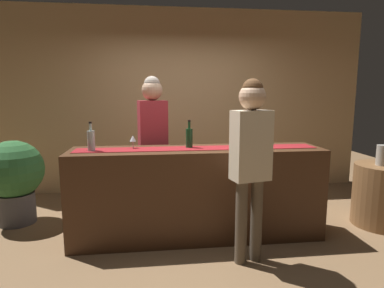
{
  "coord_description": "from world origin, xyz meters",
  "views": [
    {
      "loc": [
        -0.47,
        -3.38,
        1.58
      ],
      "look_at": [
        -0.06,
        0.0,
        1.04
      ],
      "focal_mm": 30.25,
      "sensor_mm": 36.0,
      "label": 1
    }
  ],
  "objects_px": {
    "round_side_table": "(383,195)",
    "wine_bottle_green": "(189,137)",
    "vase_on_side_table": "(382,155)",
    "wine_glass_near_customer": "(252,138)",
    "wine_glass_mid_counter": "(133,139)",
    "wine_bottle_clear": "(91,140)",
    "wine_bottle_amber": "(238,138)",
    "customer_sipping": "(251,152)",
    "bartender": "(153,131)",
    "potted_plant_tall": "(14,176)"
  },
  "relations": [
    {
      "from": "wine_glass_near_customer",
      "to": "wine_glass_mid_counter",
      "type": "distance_m",
      "value": 1.28
    },
    {
      "from": "vase_on_side_table",
      "to": "customer_sipping",
      "type": "bearing_deg",
      "value": -160.27
    },
    {
      "from": "wine_bottle_amber",
      "to": "bartender",
      "type": "height_order",
      "value": "bartender"
    },
    {
      "from": "wine_bottle_amber",
      "to": "wine_glass_mid_counter",
      "type": "bearing_deg",
      "value": 172.89
    },
    {
      "from": "wine_bottle_amber",
      "to": "customer_sipping",
      "type": "distance_m",
      "value": 0.54
    },
    {
      "from": "wine_glass_near_customer",
      "to": "vase_on_side_table",
      "type": "distance_m",
      "value": 1.62
    },
    {
      "from": "wine_glass_near_customer",
      "to": "round_side_table",
      "type": "relative_size",
      "value": 0.19
    },
    {
      "from": "wine_bottle_green",
      "to": "customer_sipping",
      "type": "bearing_deg",
      "value": -53.31
    },
    {
      "from": "wine_glass_mid_counter",
      "to": "wine_bottle_clear",
      "type": "bearing_deg",
      "value": -164.73
    },
    {
      "from": "bartender",
      "to": "customer_sipping",
      "type": "distance_m",
      "value": 1.47
    },
    {
      "from": "wine_glass_mid_counter",
      "to": "wine_bottle_amber",
      "type": "bearing_deg",
      "value": -7.11
    },
    {
      "from": "bartender",
      "to": "round_side_table",
      "type": "bearing_deg",
      "value": 156.8
    },
    {
      "from": "customer_sipping",
      "to": "vase_on_side_table",
      "type": "distance_m",
      "value": 1.92
    },
    {
      "from": "wine_bottle_green",
      "to": "round_side_table",
      "type": "relative_size",
      "value": 0.41
    },
    {
      "from": "wine_bottle_amber",
      "to": "customer_sipping",
      "type": "xyz_separation_m",
      "value": [
        -0.02,
        -0.54,
        -0.05
      ]
    },
    {
      "from": "customer_sipping",
      "to": "potted_plant_tall",
      "type": "distance_m",
      "value": 2.88
    },
    {
      "from": "wine_bottle_clear",
      "to": "round_side_table",
      "type": "bearing_deg",
      "value": 1.35
    },
    {
      "from": "customer_sipping",
      "to": "vase_on_side_table",
      "type": "bearing_deg",
      "value": 7.14
    },
    {
      "from": "wine_bottle_clear",
      "to": "wine_bottle_amber",
      "type": "height_order",
      "value": "same"
    },
    {
      "from": "customer_sipping",
      "to": "round_side_table",
      "type": "height_order",
      "value": "customer_sipping"
    },
    {
      "from": "vase_on_side_table",
      "to": "potted_plant_tall",
      "type": "relative_size",
      "value": 0.23
    },
    {
      "from": "wine_bottle_green",
      "to": "vase_on_side_table",
      "type": "distance_m",
      "value": 2.3
    },
    {
      "from": "wine_bottle_amber",
      "to": "round_side_table",
      "type": "bearing_deg",
      "value": 3.27
    },
    {
      "from": "vase_on_side_table",
      "to": "wine_bottle_green",
      "type": "bearing_deg",
      "value": 179.8
    },
    {
      "from": "wine_glass_near_customer",
      "to": "bartender",
      "type": "distance_m",
      "value": 1.23
    },
    {
      "from": "wine_bottle_green",
      "to": "potted_plant_tall",
      "type": "bearing_deg",
      "value": 164.08
    },
    {
      "from": "wine_glass_mid_counter",
      "to": "potted_plant_tall",
      "type": "height_order",
      "value": "wine_glass_mid_counter"
    },
    {
      "from": "wine_bottle_green",
      "to": "vase_on_side_table",
      "type": "relative_size",
      "value": 1.26
    },
    {
      "from": "customer_sipping",
      "to": "wine_bottle_amber",
      "type": "bearing_deg",
      "value": 75.11
    },
    {
      "from": "wine_bottle_clear",
      "to": "potted_plant_tall",
      "type": "height_order",
      "value": "wine_bottle_clear"
    },
    {
      "from": "wine_bottle_clear",
      "to": "customer_sipping",
      "type": "relative_size",
      "value": 0.18
    },
    {
      "from": "round_side_table",
      "to": "vase_on_side_table",
      "type": "distance_m",
      "value": 0.49
    },
    {
      "from": "wine_bottle_clear",
      "to": "vase_on_side_table",
      "type": "relative_size",
      "value": 1.26
    },
    {
      "from": "wine_bottle_green",
      "to": "vase_on_side_table",
      "type": "height_order",
      "value": "wine_bottle_green"
    },
    {
      "from": "wine_bottle_amber",
      "to": "vase_on_side_table",
      "type": "xyz_separation_m",
      "value": [
        1.77,
        0.1,
        -0.25
      ]
    },
    {
      "from": "bartender",
      "to": "round_side_table",
      "type": "relative_size",
      "value": 2.41
    },
    {
      "from": "wine_bottle_green",
      "to": "bartender",
      "type": "xyz_separation_m",
      "value": [
        -0.39,
        0.53,
        0.01
      ]
    },
    {
      "from": "round_side_table",
      "to": "wine_bottle_green",
      "type": "bearing_deg",
      "value": 179.83
    },
    {
      "from": "customer_sipping",
      "to": "bartender",
      "type": "bearing_deg",
      "value": 113.98
    },
    {
      "from": "customer_sipping",
      "to": "wine_glass_near_customer",
      "type": "bearing_deg",
      "value": 58.9
    },
    {
      "from": "customer_sipping",
      "to": "potted_plant_tall",
      "type": "height_order",
      "value": "customer_sipping"
    },
    {
      "from": "wine_bottle_green",
      "to": "customer_sipping",
      "type": "xyz_separation_m",
      "value": [
        0.49,
        -0.65,
        -0.05
      ]
    },
    {
      "from": "bartender",
      "to": "potted_plant_tall",
      "type": "height_order",
      "value": "bartender"
    },
    {
      "from": "wine_glass_mid_counter",
      "to": "customer_sipping",
      "type": "xyz_separation_m",
      "value": [
        1.09,
        -0.68,
        -0.04
      ]
    },
    {
      "from": "wine_bottle_clear",
      "to": "wine_glass_mid_counter",
      "type": "bearing_deg",
      "value": 15.27
    },
    {
      "from": "round_side_table",
      "to": "potted_plant_tall",
      "type": "xyz_separation_m",
      "value": [
        -4.41,
        0.6,
        0.22
      ]
    },
    {
      "from": "wine_glass_mid_counter",
      "to": "customer_sipping",
      "type": "height_order",
      "value": "customer_sipping"
    },
    {
      "from": "wine_bottle_clear",
      "to": "wine_glass_near_customer",
      "type": "bearing_deg",
      "value": 0.16
    },
    {
      "from": "wine_bottle_clear",
      "to": "wine_bottle_green",
      "type": "height_order",
      "value": "same"
    },
    {
      "from": "wine_glass_mid_counter",
      "to": "round_side_table",
      "type": "xyz_separation_m",
      "value": [
        2.95,
        -0.03,
        -0.73
      ]
    }
  ]
}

